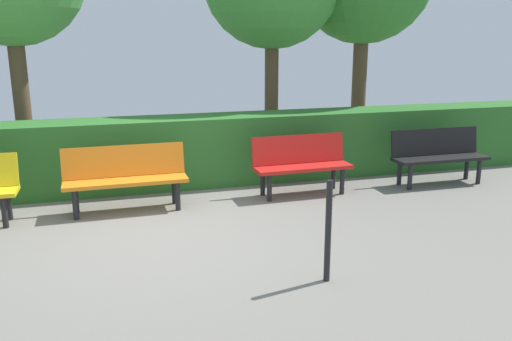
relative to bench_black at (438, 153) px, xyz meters
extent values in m
plane|color=gray|center=(4.54, 0.93, -0.48)|extent=(18.95, 18.95, 0.00)
cube|color=black|center=(0.00, 0.07, -0.07)|extent=(1.53, 0.43, 0.05)
cube|color=black|center=(0.00, -0.12, 0.17)|extent=(1.53, 0.11, 0.42)
cylinder|color=black|center=(-0.61, 0.23, -0.29)|extent=(0.07, 0.07, 0.39)
cylinder|color=black|center=(-0.62, -0.07, -0.29)|extent=(0.07, 0.07, 0.39)
cylinder|color=black|center=(0.62, 0.22, -0.29)|extent=(0.07, 0.07, 0.39)
cylinder|color=black|center=(0.61, -0.08, -0.29)|extent=(0.07, 0.07, 0.39)
cube|color=red|center=(2.27, -0.01, -0.07)|extent=(1.45, 0.45, 0.05)
cube|color=red|center=(2.28, -0.20, 0.17)|extent=(1.44, 0.15, 0.42)
cylinder|color=black|center=(1.70, 0.13, -0.29)|extent=(0.07, 0.07, 0.39)
cylinder|color=black|center=(1.71, -0.17, -0.29)|extent=(0.07, 0.07, 0.39)
cylinder|color=black|center=(2.84, 0.16, -0.29)|extent=(0.07, 0.07, 0.39)
cylinder|color=black|center=(2.84, -0.14, -0.29)|extent=(0.07, 0.07, 0.39)
cube|color=orange|center=(4.79, 0.04, -0.07)|extent=(1.61, 0.44, 0.05)
cube|color=orange|center=(4.79, -0.15, 0.17)|extent=(1.61, 0.13, 0.42)
cylinder|color=black|center=(4.14, 0.19, -0.29)|extent=(0.07, 0.07, 0.39)
cylinder|color=black|center=(4.14, -0.11, -0.29)|extent=(0.07, 0.07, 0.39)
cylinder|color=black|center=(5.44, 0.20, -0.29)|extent=(0.07, 0.07, 0.39)
cylinder|color=black|center=(5.44, -0.10, -0.29)|extent=(0.07, 0.07, 0.39)
cylinder|color=black|center=(6.26, 0.27, -0.29)|extent=(0.07, 0.07, 0.39)
cylinder|color=black|center=(6.25, -0.03, -0.29)|extent=(0.07, 0.07, 0.39)
cube|color=#2D6B28|center=(3.48, -1.05, 0.05)|extent=(14.95, 0.76, 1.07)
cylinder|color=brown|center=(0.10, -2.58, 0.84)|extent=(0.28, 0.28, 2.64)
cylinder|color=brown|center=(1.95, -2.48, 0.78)|extent=(0.25, 0.25, 2.53)
cylinder|color=brown|center=(6.25, -2.25, 0.80)|extent=(0.26, 0.26, 2.57)
cylinder|color=black|center=(3.08, 2.71, 0.02)|extent=(0.06, 0.06, 1.00)
camera|label=1|loc=(5.05, 7.00, 1.81)|focal=37.24mm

